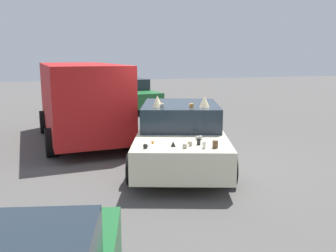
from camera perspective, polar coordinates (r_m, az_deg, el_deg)
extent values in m
plane|color=#514F4C|center=(8.50, 1.94, -5.85)|extent=(60.00, 60.00, 0.00)
cube|color=beige|center=(8.35, 1.97, -2.15)|extent=(4.93, 3.18, 0.60)
cube|color=#1E2833|center=(8.36, 1.98, 1.79)|extent=(2.47, 2.25, 0.52)
cylinder|color=black|center=(7.13, 9.79, -6.77)|extent=(0.65, 0.40, 0.61)
cylinder|color=black|center=(7.10, -5.55, -6.75)|extent=(0.65, 0.40, 0.61)
cylinder|color=black|center=(9.86, 7.32, -1.72)|extent=(0.65, 0.40, 0.61)
cylinder|color=black|center=(9.83, -3.69, -1.69)|extent=(0.65, 0.40, 0.61)
ellipsoid|color=black|center=(9.91, -3.54, -0.38)|extent=(0.12, 0.06, 0.15)
ellipsoid|color=black|center=(6.55, -5.92, -5.00)|extent=(0.12, 0.06, 0.12)
ellipsoid|color=black|center=(7.62, 9.07, -3.46)|extent=(0.10, 0.05, 0.12)
ellipsoid|color=black|center=(9.99, -3.51, -0.20)|extent=(0.16, 0.07, 0.09)
ellipsoid|color=black|center=(6.67, 10.25, -5.14)|extent=(0.12, 0.06, 0.09)
ellipsoid|color=black|center=(8.56, -4.27, -2.43)|extent=(0.18, 0.07, 0.09)
ellipsoid|color=black|center=(7.77, -4.82, -3.83)|extent=(0.13, 0.06, 0.15)
ellipsoid|color=black|center=(8.16, -4.53, -2.35)|extent=(0.19, 0.08, 0.16)
ellipsoid|color=black|center=(7.56, 9.13, -4.05)|extent=(0.15, 0.06, 0.08)
ellipsoid|color=black|center=(8.88, 7.91, -0.74)|extent=(0.16, 0.07, 0.08)
ellipsoid|color=black|center=(9.16, -3.92, -0.86)|extent=(0.14, 0.06, 0.10)
ellipsoid|color=black|center=(9.40, 7.52, -1.69)|extent=(0.16, 0.07, 0.09)
cone|color=black|center=(6.47, 0.82, -2.85)|extent=(0.13, 0.13, 0.10)
sphere|color=black|center=(6.36, -3.59, -3.19)|extent=(0.09, 0.09, 0.09)
cylinder|color=black|center=(6.62, 4.88, -2.49)|extent=(0.09, 0.09, 0.12)
cone|color=#A87A38|center=(6.69, 3.36, -2.56)|extent=(0.08, 0.08, 0.06)
sphere|color=gray|center=(6.37, 2.70, -3.14)|extent=(0.09, 0.09, 0.09)
sphere|color=orange|center=(6.70, -2.44, -2.57)|extent=(0.06, 0.06, 0.06)
sphere|color=gray|center=(7.01, 4.67, -1.89)|extent=(0.08, 0.08, 0.08)
cylinder|color=silver|center=(6.36, 5.74, -3.01)|extent=(0.08, 0.08, 0.13)
cylinder|color=#51381E|center=(6.42, 7.49, -2.91)|extent=(0.13, 0.13, 0.13)
sphere|color=gray|center=(7.03, 5.14, -1.83)|extent=(0.09, 0.09, 0.09)
cylinder|color=gray|center=(6.53, 3.58, -2.82)|extent=(0.08, 0.08, 0.09)
cylinder|color=#A87A38|center=(7.78, 3.77, 3.30)|extent=(0.11, 0.11, 0.08)
cylinder|color=#51381E|center=(8.67, -1.59, 4.05)|extent=(0.07, 0.07, 0.06)
cone|color=orange|center=(8.33, -1.14, 3.77)|extent=(0.06, 0.06, 0.06)
cylinder|color=orange|center=(7.74, 3.52, 3.24)|extent=(0.06, 0.06, 0.07)
cylinder|color=gray|center=(7.69, -0.91, 3.25)|extent=(0.10, 0.10, 0.08)
cone|color=beige|center=(7.77, 5.81, 3.91)|extent=(0.22, 0.22, 0.25)
cone|color=beige|center=(7.75, -1.69, 3.95)|extent=(0.22, 0.22, 0.25)
cube|color=#B21919|center=(10.85, -13.69, 4.41)|extent=(5.23, 2.34, 1.94)
cube|color=#1E2833|center=(9.06, -12.19, 5.68)|extent=(0.25, 1.72, 0.70)
cylinder|color=black|center=(9.72, -6.33, -1.56)|extent=(0.74, 0.30, 0.72)
cylinder|color=black|center=(9.41, -18.12, -2.47)|extent=(0.74, 0.30, 0.72)
cylinder|color=black|center=(12.64, -10.02, 1.27)|extent=(0.74, 0.30, 0.72)
cylinder|color=black|center=(12.40, -19.06, 0.64)|extent=(0.74, 0.30, 0.72)
cube|color=#1E602D|center=(16.88, -6.15, 4.60)|extent=(4.28, 2.26, 0.65)
cube|color=#1E2833|center=(17.09, -6.47, 6.61)|extent=(1.90, 1.84, 0.50)
cylinder|color=black|center=(16.04, -1.60, 3.32)|extent=(0.65, 0.29, 0.63)
cylinder|color=black|center=(15.44, -7.93, 2.92)|extent=(0.65, 0.29, 0.63)
cylinder|color=black|center=(18.40, -4.61, 4.29)|extent=(0.65, 0.29, 0.63)
cylinder|color=black|center=(17.88, -10.19, 3.95)|extent=(0.65, 0.29, 0.63)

